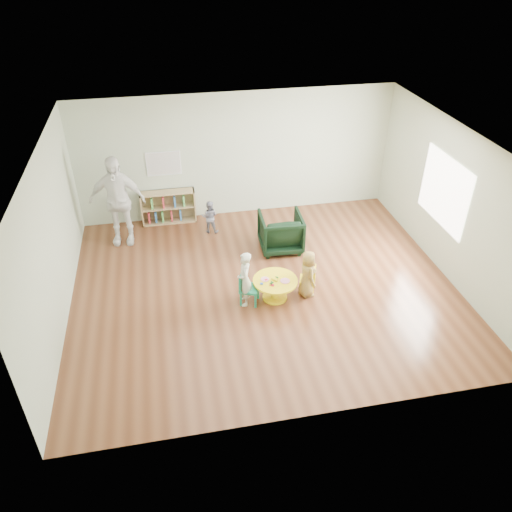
{
  "coord_description": "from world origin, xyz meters",
  "views": [
    {
      "loc": [
        -1.6,
        -7.27,
        5.63
      ],
      "look_at": [
        -0.22,
        -0.3,
        0.91
      ],
      "focal_mm": 35.0,
      "sensor_mm": 36.0,
      "label": 1
    }
  ],
  "objects_px": {
    "child_left": "(245,279)",
    "adult_caretaker": "(117,201)",
    "kid_chair_right": "(310,279)",
    "toddler": "(210,217)",
    "child_right": "(307,274)",
    "kid_chair_left": "(247,287)",
    "bookshelf": "(168,207)",
    "armchair": "(281,232)",
    "activity_table": "(275,285)"
  },
  "relations": [
    {
      "from": "child_left",
      "to": "adult_caretaker",
      "type": "xyz_separation_m",
      "value": [
        -2.17,
        2.57,
        0.44
      ]
    },
    {
      "from": "kid_chair_right",
      "to": "adult_caretaker",
      "type": "bearing_deg",
      "value": 73.73
    },
    {
      "from": "child_left",
      "to": "toddler",
      "type": "distance_m",
      "value": 2.62
    },
    {
      "from": "child_right",
      "to": "toddler",
      "type": "height_order",
      "value": "child_right"
    },
    {
      "from": "kid_chair_left",
      "to": "toddler",
      "type": "height_order",
      "value": "toddler"
    },
    {
      "from": "bookshelf",
      "to": "toddler",
      "type": "distance_m",
      "value": 1.08
    },
    {
      "from": "kid_chair_left",
      "to": "child_left",
      "type": "distance_m",
      "value": 0.2
    },
    {
      "from": "armchair",
      "to": "toddler",
      "type": "relative_size",
      "value": 1.17
    },
    {
      "from": "activity_table",
      "to": "child_right",
      "type": "bearing_deg",
      "value": -0.83
    },
    {
      "from": "kid_chair_right",
      "to": "armchair",
      "type": "relative_size",
      "value": 0.6
    },
    {
      "from": "child_right",
      "to": "adult_caretaker",
      "type": "height_order",
      "value": "adult_caretaker"
    },
    {
      "from": "kid_chair_left",
      "to": "adult_caretaker",
      "type": "bearing_deg",
      "value": -117.57
    },
    {
      "from": "kid_chair_right",
      "to": "child_left",
      "type": "xyz_separation_m",
      "value": [
        -1.22,
        -0.1,
        0.24
      ]
    },
    {
      "from": "activity_table",
      "to": "kid_chair_left",
      "type": "relative_size",
      "value": 1.32
    },
    {
      "from": "activity_table",
      "to": "child_left",
      "type": "height_order",
      "value": "child_left"
    },
    {
      "from": "activity_table",
      "to": "adult_caretaker",
      "type": "xyz_separation_m",
      "value": [
        -2.73,
        2.54,
        0.68
      ]
    },
    {
      "from": "kid_chair_left",
      "to": "toddler",
      "type": "relative_size",
      "value": 0.82
    },
    {
      "from": "kid_chair_left",
      "to": "bookshelf",
      "type": "relative_size",
      "value": 0.51
    },
    {
      "from": "armchair",
      "to": "kid_chair_left",
      "type": "bearing_deg",
      "value": 60.81
    },
    {
      "from": "kid_chair_right",
      "to": "child_left",
      "type": "relative_size",
      "value": 0.5
    },
    {
      "from": "activity_table",
      "to": "child_left",
      "type": "distance_m",
      "value": 0.61
    },
    {
      "from": "child_left",
      "to": "toddler",
      "type": "relative_size",
      "value": 1.4
    },
    {
      "from": "bookshelf",
      "to": "kid_chair_left",
      "type": "bearing_deg",
      "value": -69.34
    },
    {
      "from": "child_right",
      "to": "toddler",
      "type": "distance_m",
      "value": 2.96
    },
    {
      "from": "child_left",
      "to": "kid_chair_right",
      "type": "bearing_deg",
      "value": 101.2
    },
    {
      "from": "kid_chair_left",
      "to": "child_left",
      "type": "height_order",
      "value": "child_left"
    },
    {
      "from": "bookshelf",
      "to": "child_left",
      "type": "bearing_deg",
      "value": -70.1
    },
    {
      "from": "bookshelf",
      "to": "armchair",
      "type": "relative_size",
      "value": 1.39
    },
    {
      "from": "kid_chair_left",
      "to": "toddler",
      "type": "xyz_separation_m",
      "value": [
        -0.35,
        2.58,
        0.04
      ]
    },
    {
      "from": "child_left",
      "to": "toddler",
      "type": "xyz_separation_m",
      "value": [
        -0.31,
        2.6,
        -0.15
      ]
    },
    {
      "from": "armchair",
      "to": "child_left",
      "type": "height_order",
      "value": "child_left"
    },
    {
      "from": "adult_caretaker",
      "to": "toddler",
      "type": "bearing_deg",
      "value": 8.13
    },
    {
      "from": "activity_table",
      "to": "child_left",
      "type": "xyz_separation_m",
      "value": [
        -0.55,
        -0.03,
        0.24
      ]
    },
    {
      "from": "activity_table",
      "to": "toddler",
      "type": "relative_size",
      "value": 1.08
    },
    {
      "from": "bookshelf",
      "to": "armchair",
      "type": "bearing_deg",
      "value": -35.98
    },
    {
      "from": "child_right",
      "to": "adult_caretaker",
      "type": "xyz_separation_m",
      "value": [
        -3.31,
        2.54,
        0.51
      ]
    },
    {
      "from": "kid_chair_right",
      "to": "toddler",
      "type": "height_order",
      "value": "toddler"
    },
    {
      "from": "kid_chair_left",
      "to": "child_left",
      "type": "xyz_separation_m",
      "value": [
        -0.04,
        -0.02,
        0.19
      ]
    },
    {
      "from": "kid_chair_right",
      "to": "child_right",
      "type": "bearing_deg",
      "value": 156.19
    },
    {
      "from": "child_left",
      "to": "adult_caretaker",
      "type": "relative_size",
      "value": 0.54
    },
    {
      "from": "activity_table",
      "to": "kid_chair_right",
      "type": "relative_size",
      "value": 1.53
    },
    {
      "from": "kid_chair_right",
      "to": "adult_caretaker",
      "type": "distance_m",
      "value": 4.25
    },
    {
      "from": "kid_chair_right",
      "to": "child_right",
      "type": "xyz_separation_m",
      "value": [
        -0.08,
        -0.08,
        0.17
      ]
    },
    {
      "from": "activity_table",
      "to": "kid_chair_left",
      "type": "xyz_separation_m",
      "value": [
        -0.51,
        -0.01,
        0.05
      ]
    },
    {
      "from": "bookshelf",
      "to": "child_left",
      "type": "height_order",
      "value": "child_left"
    },
    {
      "from": "bookshelf",
      "to": "child_right",
      "type": "xyz_separation_m",
      "value": [
        2.32,
        -3.23,
        0.09
      ]
    },
    {
      "from": "child_left",
      "to": "adult_caretaker",
      "type": "bearing_deg",
      "value": -133.35
    },
    {
      "from": "kid_chair_left",
      "to": "kid_chair_right",
      "type": "height_order",
      "value": "kid_chair_left"
    },
    {
      "from": "activity_table",
      "to": "child_right",
      "type": "xyz_separation_m",
      "value": [
        0.59,
        -0.01,
        0.18
      ]
    },
    {
      "from": "child_left",
      "to": "child_right",
      "type": "distance_m",
      "value": 1.14
    }
  ]
}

